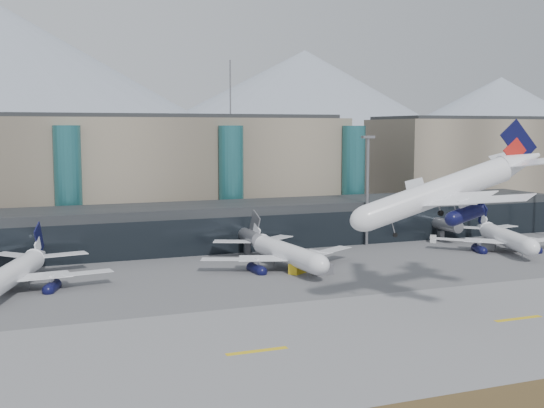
% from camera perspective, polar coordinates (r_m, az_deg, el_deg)
% --- Properties ---
extents(ground, '(900.00, 900.00, 0.00)m').
position_cam_1_polar(ground, '(106.59, 6.23, -8.53)').
color(ground, '#515154').
rests_on(ground, ground).
extents(runway_strip, '(400.00, 40.00, 0.04)m').
position_cam_1_polar(runway_strip, '(94.03, 10.48, -10.62)').
color(runway_strip, slate).
rests_on(runway_strip, ground).
extents(dirt_verge, '(400.00, 14.00, 0.03)m').
position_cam_1_polar(dirt_verge, '(75.12, 20.86, -15.39)').
color(dirt_verge, '#47351E').
rests_on(dirt_verge, ground).
extents(runway_markings, '(128.00, 1.00, 0.02)m').
position_cam_1_polar(runway_markings, '(94.02, 10.49, -10.61)').
color(runway_markings, gold).
rests_on(runway_markings, ground).
extents(concourse, '(170.00, 27.00, 10.00)m').
position_cam_1_polar(concourse, '(158.14, -3.37, -1.77)').
color(concourse, black).
rests_on(concourse, ground).
extents(terminal_main, '(130.00, 30.00, 31.00)m').
position_cam_1_polar(terminal_main, '(183.24, -13.97, 2.46)').
color(terminal_main, gray).
rests_on(terminal_main, ground).
extents(terminal_east, '(70.00, 30.00, 31.00)m').
position_cam_1_polar(terminal_east, '(230.99, 17.10, 3.13)').
color(terminal_east, gray).
rests_on(terminal_east, ground).
extents(teal_towers, '(116.40, 19.40, 46.00)m').
position_cam_1_polar(teal_towers, '(169.16, -9.91, 1.75)').
color(teal_towers, '#26666B').
rests_on(teal_towers, ground).
extents(mountain_ridge, '(910.00, 400.00, 110.00)m').
position_cam_1_polar(mountain_ridge, '(476.08, -13.50, 8.40)').
color(mountain_ridge, gray).
rests_on(mountain_ridge, ground).
extents(lightmast_mid, '(3.00, 1.20, 25.60)m').
position_cam_1_polar(lightmast_mid, '(160.04, 7.99, 1.67)').
color(lightmast_mid, slate).
rests_on(lightmast_mid, ground).
extents(hero_jet, '(33.71, 34.20, 11.05)m').
position_cam_1_polar(hero_jet, '(105.86, 15.09, 1.82)').
color(hero_jet, white).
rests_on(hero_jet, ground).
extents(jet_parked_left, '(32.06, 33.85, 10.87)m').
position_cam_1_polar(jet_parked_left, '(125.94, -20.37, -4.66)').
color(jet_parked_left, white).
rests_on(jet_parked_left, ground).
extents(jet_parked_mid, '(34.70, 34.17, 11.20)m').
position_cam_1_polar(jet_parked_mid, '(135.28, 0.63, -3.46)').
color(jet_parked_mid, white).
rests_on(jet_parked_mid, ground).
extents(jet_parked_right, '(31.89, 33.51, 10.76)m').
position_cam_1_polar(jet_parked_right, '(162.88, 18.64, -2.18)').
color(jet_parked_right, white).
rests_on(jet_parked_right, ground).
extents(veh_c, '(3.55, 1.98, 1.93)m').
position_cam_1_polar(veh_c, '(128.66, 4.29, -5.48)').
color(veh_c, '#505156').
rests_on(veh_c, ground).
extents(veh_d, '(2.77, 3.08, 1.56)m').
position_cam_1_polar(veh_d, '(168.93, 13.33, -2.85)').
color(veh_d, silver).
rests_on(veh_d, ground).
extents(veh_g, '(1.95, 2.45, 1.25)m').
position_cam_1_polar(veh_g, '(144.71, 1.75, -4.27)').
color(veh_g, silver).
rests_on(veh_g, ground).
extents(veh_h, '(4.04, 3.61, 1.99)m').
position_cam_1_polar(veh_h, '(129.36, 2.16, -5.39)').
color(veh_h, gold).
rests_on(veh_h, ground).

